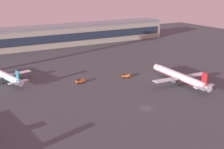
% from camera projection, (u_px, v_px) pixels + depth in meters
% --- Properties ---
extents(ground_plane, '(416.00, 416.00, 0.00)m').
position_uv_depth(ground_plane, '(147.00, 108.00, 119.16)').
color(ground_plane, '#424449').
extents(terminal_building, '(153.41, 22.40, 16.40)m').
position_uv_depth(terminal_building, '(80.00, 34.00, 248.99)').
color(terminal_building, '#B2AD99').
rests_on(terminal_building, ground).
extents(airplane_mid_apron, '(31.41, 40.36, 10.35)m').
position_uv_depth(airplane_mid_apron, '(180.00, 77.00, 146.42)').
color(airplane_mid_apron, silver).
rests_on(airplane_mid_apron, ground).
extents(airplane_near_gate, '(27.75, 35.39, 9.18)m').
position_uv_depth(airplane_near_gate, '(5.00, 76.00, 150.00)').
color(airplane_near_gate, white).
rests_on(airplane_near_gate, ground).
extents(maintenance_van, '(4.58, 3.52, 2.25)m').
position_uv_depth(maintenance_van, '(126.00, 76.00, 157.96)').
color(maintenance_van, '#D85919').
rests_on(maintenance_van, ground).
extents(cargo_loader, '(4.19, 2.11, 2.25)m').
position_uv_depth(cargo_loader, '(80.00, 81.00, 149.19)').
color(cargo_loader, '#D85919').
rests_on(cargo_loader, ground).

